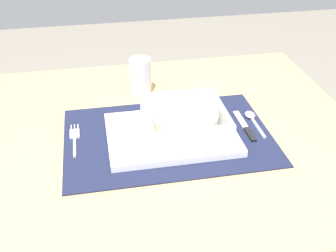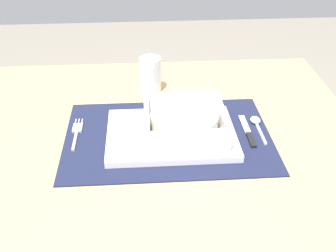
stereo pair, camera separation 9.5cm
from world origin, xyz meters
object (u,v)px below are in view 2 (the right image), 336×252
object	(u,v)px
dining_table	(160,168)
porridge_bowl	(184,123)
fork	(77,131)
spoon	(256,123)
butter_knife	(248,133)
drinking_glass	(150,76)

from	to	relation	value
dining_table	porridge_bowl	size ratio (longest dim) A/B	5.43
fork	spoon	size ratio (longest dim) A/B	1.13
fork	butter_knife	distance (m)	0.40
drinking_glass	porridge_bowl	bearing A→B (deg)	-74.06
spoon	butter_knife	distance (m)	0.05
spoon	drinking_glass	world-z (taller)	drinking_glass
fork	drinking_glass	world-z (taller)	drinking_glass
dining_table	porridge_bowl	distance (m)	0.16
dining_table	drinking_glass	bearing A→B (deg)	93.40
butter_knife	fork	bearing A→B (deg)	177.94
fork	spoon	distance (m)	0.42
porridge_bowl	fork	xyz separation A→B (m)	(-0.25, 0.04, -0.04)
dining_table	porridge_bowl	bearing A→B (deg)	-27.68
porridge_bowl	dining_table	bearing A→B (deg)	152.32
dining_table	fork	distance (m)	0.22
porridge_bowl	butter_knife	distance (m)	0.15
fork	drinking_glass	distance (m)	0.27
porridge_bowl	fork	bearing A→B (deg)	171.08
dining_table	fork	xyz separation A→B (m)	(-0.19, 0.01, 0.11)
spoon	dining_table	bearing A→B (deg)	-179.55
dining_table	butter_knife	size ratio (longest dim) A/B	7.29
dining_table	fork	size ratio (longest dim) A/B	7.49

